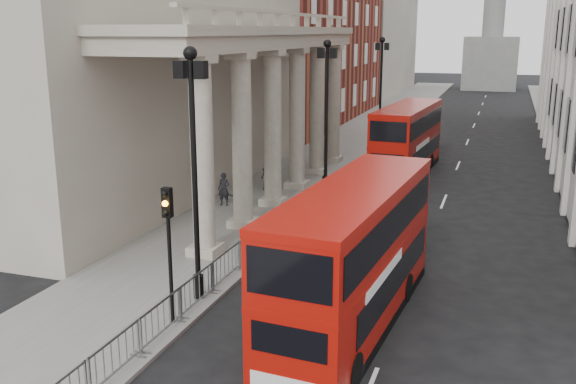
% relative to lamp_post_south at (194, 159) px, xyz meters
% --- Properties ---
extents(ground, '(260.00, 260.00, 0.00)m').
position_rel_lamp_post_south_xyz_m(ground, '(0.60, -4.00, -4.91)').
color(ground, black).
rests_on(ground, ground).
extents(sidewalk_west, '(6.00, 140.00, 0.12)m').
position_rel_lamp_post_south_xyz_m(sidewalk_west, '(-2.40, 26.00, -4.85)').
color(sidewalk_west, slate).
rests_on(sidewalk_west, ground).
extents(kerb, '(0.20, 140.00, 0.14)m').
position_rel_lamp_post_south_xyz_m(kerb, '(0.55, 26.00, -4.84)').
color(kerb, slate).
rests_on(kerb, ground).
extents(portico_building, '(9.00, 28.00, 12.00)m').
position_rel_lamp_post_south_xyz_m(portico_building, '(-9.90, 14.00, 1.09)').
color(portico_building, gray).
rests_on(portico_building, ground).
extents(brick_building, '(9.00, 32.00, 22.00)m').
position_rel_lamp_post_south_xyz_m(brick_building, '(-9.90, 44.00, 6.09)').
color(brick_building, maroon).
rests_on(brick_building, ground).
extents(west_building_far, '(9.00, 30.00, 20.00)m').
position_rel_lamp_post_south_xyz_m(west_building_far, '(-9.90, 76.00, 5.09)').
color(west_building_far, gray).
rests_on(west_building_far, ground).
extents(lamp_post_south, '(1.05, 0.44, 8.32)m').
position_rel_lamp_post_south_xyz_m(lamp_post_south, '(0.00, 0.00, 0.00)').
color(lamp_post_south, black).
rests_on(lamp_post_south, sidewalk_west).
extents(lamp_post_mid, '(1.05, 0.44, 8.32)m').
position_rel_lamp_post_south_xyz_m(lamp_post_mid, '(0.00, 16.00, 0.00)').
color(lamp_post_mid, black).
rests_on(lamp_post_mid, sidewalk_west).
extents(lamp_post_north, '(1.05, 0.44, 8.32)m').
position_rel_lamp_post_south_xyz_m(lamp_post_north, '(0.00, 32.00, 0.00)').
color(lamp_post_north, black).
rests_on(lamp_post_north, sidewalk_west).
extents(traffic_light, '(0.28, 0.33, 4.30)m').
position_rel_lamp_post_south_xyz_m(traffic_light, '(0.10, -2.02, -1.80)').
color(traffic_light, black).
rests_on(traffic_light, sidewalk_west).
extents(crowd_barriers, '(0.50, 18.75, 1.10)m').
position_rel_lamp_post_south_xyz_m(crowd_barriers, '(0.25, -1.77, -4.24)').
color(crowd_barriers, gray).
rests_on(crowd_barriers, sidewalk_west).
extents(bus_near, '(3.24, 10.40, 4.42)m').
position_rel_lamp_post_south_xyz_m(bus_near, '(5.34, -0.06, -2.60)').
color(bus_near, '#A80F07').
rests_on(bus_near, ground).
extents(bus_far, '(3.16, 10.23, 4.35)m').
position_rel_lamp_post_south_xyz_m(bus_far, '(3.61, 22.27, -2.64)').
color(bus_far, '#970D06').
rests_on(bus_far, ground).
extents(pedestrian_a, '(0.66, 0.47, 1.71)m').
position_rel_lamp_post_south_xyz_m(pedestrian_a, '(-4.05, 11.08, -3.93)').
color(pedestrian_a, black).
rests_on(pedestrian_a, sidewalk_west).
extents(pedestrian_b, '(0.94, 0.85, 1.56)m').
position_rel_lamp_post_south_xyz_m(pedestrian_b, '(-2.97, 10.23, -4.01)').
color(pedestrian_b, black).
rests_on(pedestrian_b, sidewalk_west).
extents(pedestrian_c, '(1.06, 0.93, 1.83)m').
position_rel_lamp_post_south_xyz_m(pedestrian_c, '(-3.10, 15.08, -3.87)').
color(pedestrian_c, black).
rests_on(pedestrian_c, sidewalk_west).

